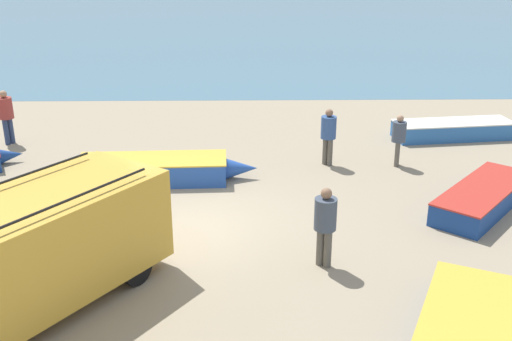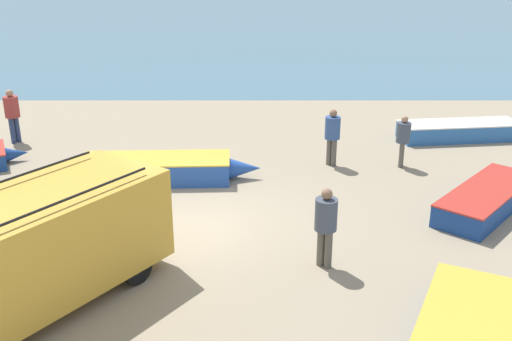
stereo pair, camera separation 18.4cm
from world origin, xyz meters
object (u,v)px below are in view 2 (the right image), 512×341
fishing_rowboat_3 (466,338)px  fisherman_0 (9,111)px  fishing_rowboat_0 (486,196)px  fisherman_1 (330,132)px  parked_van (29,248)px  fishing_rowboat_1 (161,169)px  fisherman_2 (401,136)px  fishing_rowboat_4 (461,130)px  fisherman_3 (323,221)px

fishing_rowboat_3 → fisherman_0: bearing=-108.4°
fishing_rowboat_0 → fisherman_1: size_ratio=2.32×
parked_van → fishing_rowboat_0: bearing=149.3°
fishing_rowboat_1 → fisherman_1: (4.93, 1.21, 0.71)m
fisherman_0 → fishing_rowboat_0: bearing=-163.2°
fisherman_1 → fisherman_2: (2.10, -0.12, -0.10)m
fishing_rowboat_1 → fisherman_2: (7.03, 1.09, 0.62)m
parked_van → fishing_rowboat_4: bearing=167.7°
parked_van → fisherman_1: size_ratio=3.08×
parked_van → fisherman_2: parked_van is taller
fisherman_0 → fisherman_3: fisherman_0 is taller
fishing_rowboat_1 → fisherman_0: bearing=145.7°
fisherman_0 → fisherman_1: size_ratio=1.05×
fishing_rowboat_3 → fishing_rowboat_1: bearing=-116.1°
parked_van → fisherman_0: 10.55m
fishing_rowboat_3 → fisherman_2: 8.86m
fishing_rowboat_1 → fishing_rowboat_3: bearing=-53.8°
fishing_rowboat_4 → fisherman_2: fisherman_2 is taller
fishing_rowboat_1 → fisherman_1: bearing=11.5°
fishing_rowboat_4 → fisherman_0: fisherman_0 is taller
fishing_rowboat_0 → fishing_rowboat_4: bearing=29.1°
fishing_rowboat_0 → fishing_rowboat_3: fishing_rowboat_0 is taller
fishing_rowboat_3 → fisherman_3: bearing=-118.3°
fisherman_0 → fisherman_2: 12.73m
fishing_rowboat_1 → fisherman_0: size_ratio=2.80×
fisherman_0 → fisherman_3: 12.66m
fishing_rowboat_0 → fisherman_3: 5.46m
fishing_rowboat_3 → fisherman_1: fisherman_1 is taller
parked_van → fisherman_3: bearing=140.1°
fishing_rowboat_0 → fisherman_1: fisherman_1 is taller
fishing_rowboat_1 → fishing_rowboat_4: size_ratio=1.02×
fishing_rowboat_0 → fishing_rowboat_3: (-2.45, -5.79, -0.02)m
parked_van → fishing_rowboat_0: size_ratio=1.33×
fishing_rowboat_0 → fishing_rowboat_4: 5.87m
fishing_rowboat_3 → parked_van: bearing=-75.1°
fisherman_1 → fishing_rowboat_1: bearing=145.5°
fishing_rowboat_4 → fisherman_1: (-4.87, -2.62, 0.75)m
fishing_rowboat_0 → fishing_rowboat_4: size_ratio=0.81×
fishing_rowboat_1 → fisherman_2: fisherman_2 is taller
fishing_rowboat_0 → fisherman_2: fisherman_2 is taller
fisherman_3 → fishing_rowboat_4: bearing=180.0°
fisherman_1 → fisherman_3: size_ratio=1.00×
fishing_rowboat_4 → parked_van: bearing=-144.8°
fishing_rowboat_3 → fishing_rowboat_0: bearing=-177.6°
fishing_rowboat_4 → fishing_rowboat_0: bearing=-108.9°
fishing_rowboat_0 → fisherman_3: bearing=164.4°
fisherman_0 → fisherman_1: 10.65m
fishing_rowboat_1 → fishing_rowboat_3: (6.14, -7.70, -0.06)m
fishing_rowboat_0 → parked_van: bearing=154.8°
fishing_rowboat_4 → fisherman_1: size_ratio=2.87×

